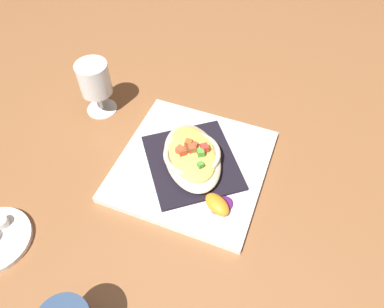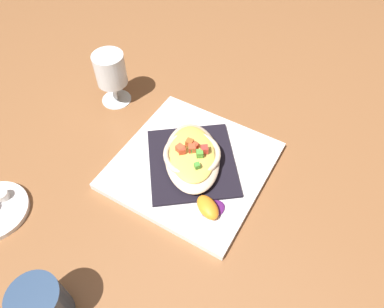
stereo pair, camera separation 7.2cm
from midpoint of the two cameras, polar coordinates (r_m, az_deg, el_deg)
name	(u,v)px [view 1 (the left image)]	position (r m, az deg, el deg)	size (l,w,h in m)	color
ground_plane	(192,167)	(0.75, -2.72, -2.34)	(2.60, 2.60, 0.00)	#8F5C37
square_plate	(192,165)	(0.75, -2.74, -1.98)	(0.30, 0.30, 0.02)	white
folded_napkin	(192,162)	(0.74, -2.78, -1.47)	(0.19, 0.17, 0.01)	black
gratin_dish	(192,155)	(0.72, -2.84, -0.39)	(0.21, 0.21, 0.05)	beige
orange_garnish	(218,205)	(0.67, 1.10, -8.27)	(0.06, 0.06, 0.03)	#581B66
stemmed_glass	(95,82)	(0.85, -17.61, 10.80)	(0.07, 0.07, 0.13)	white
creamer_cup_0	(2,222)	(0.77, -30.50, -9.54)	(0.02, 0.02, 0.02)	white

